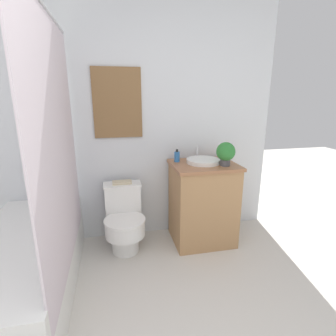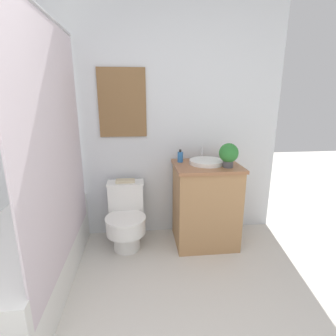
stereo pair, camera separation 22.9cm
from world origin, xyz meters
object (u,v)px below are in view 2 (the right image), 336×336
(potted_plant, at_px, (229,154))
(book_on_tank, at_px, (125,181))
(toilet, at_px, (126,217))
(sink, at_px, (206,162))
(soap_bottle, at_px, (180,157))

(potted_plant, height_order, book_on_tank, potted_plant)
(toilet, xyz_separation_m, sink, (0.79, 0.01, 0.54))
(sink, relative_size, book_on_tank, 1.96)
(toilet, xyz_separation_m, potted_plant, (0.95, -0.13, 0.64))
(soap_bottle, distance_m, book_on_tank, 0.60)
(sink, distance_m, soap_bottle, 0.26)
(toilet, xyz_separation_m, book_on_tank, (0.00, 0.13, 0.34))
(sink, xyz_separation_m, book_on_tank, (-0.79, 0.12, -0.20))
(potted_plant, xyz_separation_m, book_on_tank, (-0.95, 0.26, -0.31))
(potted_plant, bearing_deg, sink, 139.83)
(toilet, bearing_deg, sink, 0.93)
(soap_bottle, bearing_deg, potted_plant, -30.93)
(toilet, relative_size, sink, 1.72)
(toilet, distance_m, soap_bottle, 0.80)
(sink, xyz_separation_m, soap_bottle, (-0.24, 0.10, 0.03))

